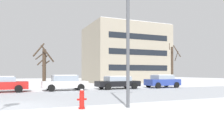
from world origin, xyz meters
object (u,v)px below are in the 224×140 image
(street_lamp, at_px, (134,29))
(parked_car_red, at_px, (0,84))
(fire_hydrant, at_px, (82,99))
(parked_car_black, at_px, (118,82))
(parked_car_blue, at_px, (162,81))
(parked_car_white, at_px, (65,83))

(street_lamp, relative_size, parked_car_red, 1.38)
(fire_hydrant, height_order, parked_car_red, parked_car_red)
(parked_car_black, bearing_deg, parked_car_blue, -1.78)
(street_lamp, height_order, parked_car_white, street_lamp)
(parked_car_black, relative_size, parked_car_blue, 1.18)
(parked_car_white, height_order, parked_car_black, parked_car_white)
(street_lamp, distance_m, parked_car_black, 12.54)
(fire_hydrant, height_order, street_lamp, street_lamp)
(parked_car_white, relative_size, parked_car_black, 0.92)
(parked_car_red, distance_m, parked_car_blue, 16.37)
(street_lamp, bearing_deg, parked_car_white, 95.82)
(fire_hydrant, relative_size, parked_car_black, 0.20)
(parked_car_black, bearing_deg, parked_car_red, 179.17)
(parked_car_black, xyz_separation_m, parked_car_blue, (5.46, -0.17, 0.05))
(parked_car_white, bearing_deg, parked_car_red, 178.94)
(parked_car_red, height_order, parked_car_blue, parked_car_blue)
(parked_car_white, xyz_separation_m, parked_car_black, (5.46, -0.06, -0.05))
(parked_car_red, height_order, parked_car_white, parked_car_white)
(parked_car_white, distance_m, parked_car_blue, 10.91)
(fire_hydrant, bearing_deg, parked_car_black, 58.23)
(fire_hydrant, bearing_deg, street_lamp, -10.82)
(parked_car_red, height_order, parked_car_black, parked_car_red)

